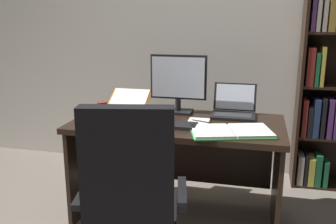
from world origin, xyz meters
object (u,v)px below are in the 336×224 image
object	(u,v)px
office_chair	(131,210)
coffee_mug	(102,108)
computer_mouse	(125,121)
reading_stand_with_book	(129,100)
laptop	(234,109)
pen	(201,121)
keyboard	(166,125)
open_binder	(231,131)
desk	(179,146)
notepad	(198,122)
monitor	(178,84)

from	to	relation	value
office_chair	coffee_mug	world-z (taller)	office_chair
computer_mouse	reading_stand_with_book	world-z (taller)	reading_stand_with_book
laptop	pen	bearing A→B (deg)	-129.20
keyboard	open_binder	size ratio (longest dim) A/B	0.72
desk	notepad	xyz separation A→B (m)	(0.15, -0.08, 0.22)
office_chair	monitor	size ratio (longest dim) A/B	2.37
monitor	notepad	world-z (taller)	monitor
computer_mouse	coffee_mug	world-z (taller)	coffee_mug
notepad	desk	bearing A→B (deg)	150.89
monitor	laptop	size ratio (longest dim) A/B	1.39
coffee_mug	reading_stand_with_book	bearing A→B (deg)	58.37
pen	office_chair	bearing A→B (deg)	-109.18
keyboard	pen	bearing A→B (deg)	31.35
office_chair	monitor	distance (m)	1.14
monitor	pen	distance (m)	0.40
keyboard	reading_stand_with_book	distance (m)	0.61
computer_mouse	notepad	size ratio (longest dim) A/B	0.50
monitor	pen	size ratio (longest dim) A/B	3.21
desk	open_binder	bearing A→B (deg)	-33.97
laptop	notepad	distance (m)	0.35
open_binder	pen	xyz separation A→B (m)	(-0.23, 0.18, 0.00)
desk	computer_mouse	bearing A→B (deg)	-148.10
keyboard	computer_mouse	bearing A→B (deg)	180.00
desk	coffee_mug	distance (m)	0.66
laptop	pen	size ratio (longest dim) A/B	2.30
computer_mouse	reading_stand_with_book	distance (m)	0.46
office_chair	laptop	world-z (taller)	office_chair
notepad	pen	distance (m)	0.02
monitor	keyboard	world-z (taller)	monitor
desk	laptop	size ratio (longest dim) A/B	4.66
monitor	pen	world-z (taller)	monitor
computer_mouse	notepad	bearing A→B (deg)	14.96
laptop	coffee_mug	distance (m)	1.00
monitor	keyboard	size ratio (longest dim) A/B	1.07
notepad	coffee_mug	xyz separation A→B (m)	(-0.76, 0.08, 0.04)
open_binder	reading_stand_with_book	bearing A→B (deg)	133.97
office_chair	open_binder	bearing A→B (deg)	37.93
notepad	coffee_mug	size ratio (longest dim) A/B	2.17
office_chair	pen	size ratio (longest dim) A/B	7.60
monitor	reading_stand_with_book	world-z (taller)	monitor
open_binder	computer_mouse	bearing A→B (deg)	159.71
open_binder	desk	bearing A→B (deg)	129.58
laptop	reading_stand_with_book	world-z (taller)	laptop
laptop	pen	world-z (taller)	laptop
laptop	reading_stand_with_book	distance (m)	0.85
desk	open_binder	size ratio (longest dim) A/B	2.58
desk	office_chair	bearing A→B (deg)	-96.39
notepad	open_binder	bearing A→B (deg)	-36.70
laptop	pen	distance (m)	0.33
open_binder	coffee_mug	distance (m)	1.04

